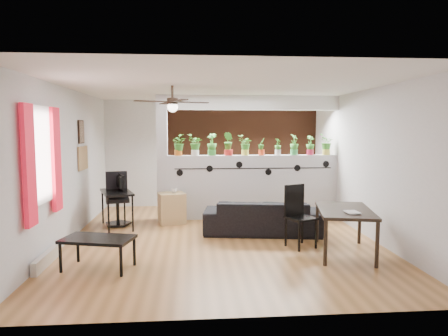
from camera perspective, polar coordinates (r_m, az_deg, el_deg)
room_shell at (r=6.89m, az=-0.48°, el=0.57°), size 6.30×7.10×2.90m
partition_wall at (r=8.54m, az=4.17°, el=-2.69°), size 3.60×0.18×1.35m
ceiling_header at (r=8.46m, az=4.26°, el=9.29°), size 3.60×0.18×0.30m
pier_column at (r=8.39m, az=-8.80°, el=1.41°), size 0.22×0.20×2.60m
brick_panel at (r=9.92m, az=2.91°, el=2.11°), size 3.90×0.05×2.60m
vine_decal at (r=8.39m, az=4.29°, el=-0.05°), size 3.31×0.01×0.30m
window_assembly at (r=6.03m, az=-24.62°, el=1.32°), size 0.09×1.30×1.55m
baseboard_heater at (r=6.28m, az=-23.94°, el=-11.71°), size 0.08×1.00×0.18m
corkboard at (r=8.09m, az=-19.51°, el=1.35°), size 0.03×0.60×0.45m
framed_art at (r=8.02m, az=-19.73°, el=4.89°), size 0.03×0.34×0.44m
ceiling_fan at (r=6.57m, az=-7.37°, el=9.13°), size 1.19×1.19×0.43m
potted_plant_0 at (r=8.36m, az=-6.57°, el=3.38°), size 0.28×0.29×0.45m
potted_plant_1 at (r=8.35m, az=-4.16°, el=3.40°), size 0.28×0.29×0.45m
potted_plant_2 at (r=8.36m, az=-1.75°, el=3.47°), size 0.30×0.28×0.46m
potted_plant_3 at (r=8.39m, az=0.65°, el=3.57°), size 0.29×0.32×0.49m
potted_plant_4 at (r=8.43m, az=3.03°, el=3.37°), size 0.28×0.27×0.43m
potted_plant_5 at (r=8.48m, az=5.39°, el=3.17°), size 0.23×0.23×0.37m
potted_plant_6 at (r=8.55m, az=7.71°, el=3.12°), size 0.18×0.21×0.36m
potted_plant_7 at (r=8.63m, az=9.99°, el=3.38°), size 0.26×0.28×0.44m
potted_plant_8 at (r=8.72m, az=12.23°, el=3.27°), size 0.26×0.24×0.41m
potted_plant_9 at (r=8.83m, az=14.42°, el=3.38°), size 0.28×0.30×0.45m
sofa at (r=7.39m, az=5.49°, el=-7.01°), size 2.10×1.07×0.59m
cube_shelf at (r=8.18m, az=-7.46°, el=-5.69°), size 0.60×0.56×0.62m
cup at (r=8.11m, az=-7.14°, el=-3.24°), size 0.12×0.12×0.09m
computer_desk at (r=7.97m, az=-15.09°, el=-3.71°), size 0.80×1.09×0.71m
monitor at (r=8.10m, az=-14.92°, el=-2.47°), size 0.30×0.16×0.17m
office_chair at (r=8.19m, az=-14.99°, el=-4.76°), size 0.54×0.54×1.04m
dining_table at (r=6.37m, az=16.85°, el=-6.28°), size 1.02×1.40×0.69m
book at (r=6.04m, az=17.03°, el=-6.10°), size 0.18×0.25×0.02m
folding_chair at (r=6.61m, az=10.46°, el=-5.94°), size 0.53×0.53×1.00m
coffee_table at (r=5.77m, az=-17.57°, el=-9.90°), size 1.04×0.74×0.44m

